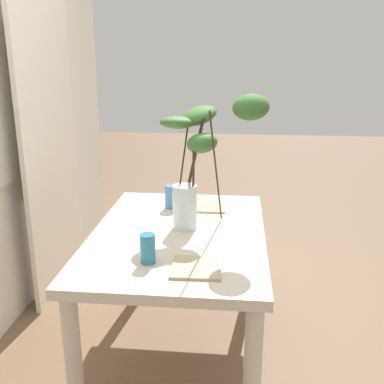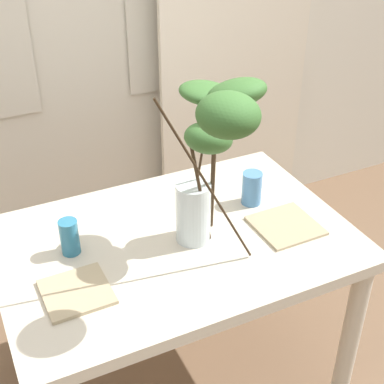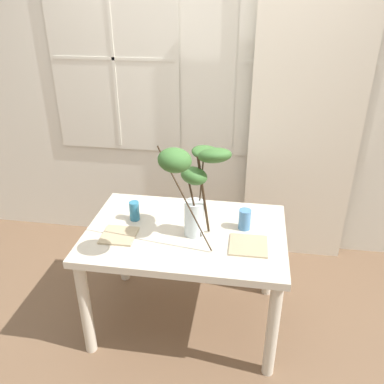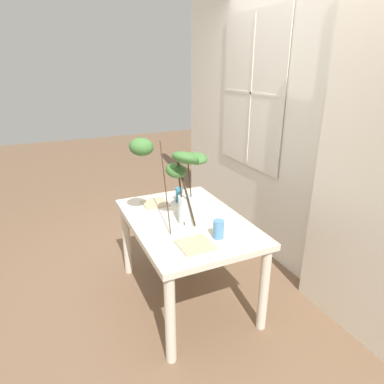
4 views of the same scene
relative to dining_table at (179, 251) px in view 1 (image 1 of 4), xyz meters
name	(u,v)px [view 1 (image 1 of 4)]	position (x,y,z in m)	size (l,w,h in m)	color
ground	(180,358)	(0.00, 0.00, -0.63)	(14.00, 14.00, 0.00)	brown
curtain_sheer_side	(47,111)	(0.77, 0.94, 0.59)	(0.84, 0.03, 2.44)	silver
dining_table	(179,251)	(0.00, 0.00, 0.00)	(1.25, 0.85, 0.74)	beige
vase_with_branches	(203,147)	(0.08, -0.11, 0.52)	(0.43, 0.57, 0.69)	silver
drinking_glass_blue_left	(148,249)	(-0.35, 0.08, 0.17)	(0.07, 0.07, 0.13)	teal
drinking_glass_blue_right	(172,197)	(0.36, 0.08, 0.17)	(0.08, 0.08, 0.13)	#4C84BC
plate_square_left	(196,268)	(-0.39, -0.13, 0.11)	(0.21, 0.21, 0.01)	tan
plate_square_right	(206,206)	(0.39, -0.11, 0.11)	(0.22, 0.22, 0.01)	tan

